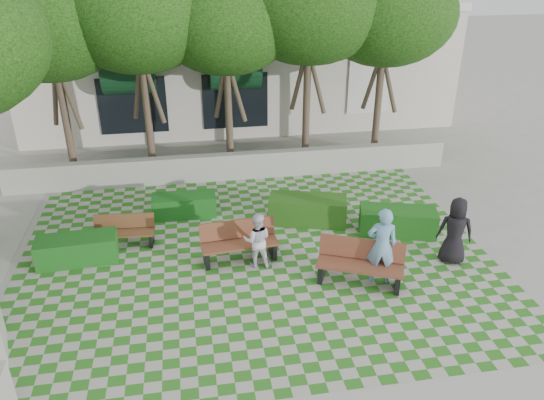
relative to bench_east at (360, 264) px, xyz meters
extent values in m
plane|color=gray|center=(-2.29, 0.44, -0.51)|extent=(90.00, 90.00, 0.00)
plane|color=#2B721E|center=(-2.29, 1.44, -0.51)|extent=(12.00, 12.00, 0.00)
cube|color=#9E9B93|center=(-2.29, 6.64, -0.06)|extent=(15.00, 0.36, 0.90)
cube|color=brown|center=(-0.03, -0.08, -0.01)|extent=(2.10, 1.37, 0.07)
cube|color=brown|center=(0.08, 0.19, 0.30)|extent=(1.91, 0.94, 0.51)
cube|color=black|center=(-0.86, 0.28, -0.26)|extent=(0.33, 0.56, 0.49)
cube|color=black|center=(0.79, -0.43, -0.26)|extent=(0.33, 0.56, 0.49)
cube|color=brown|center=(-2.71, 1.43, -0.03)|extent=(1.98, 0.76, 0.06)
cube|color=brown|center=(-2.73, 1.71, 0.26)|extent=(1.94, 0.31, 0.49)
cube|color=black|center=(-3.56, 1.35, -0.28)|extent=(0.15, 0.54, 0.47)
cube|color=black|center=(-1.85, 1.51, -0.28)|extent=(0.15, 0.54, 0.47)
cube|color=#55341D|center=(-5.66, 2.67, -0.11)|extent=(1.63, 0.61, 0.05)
cube|color=#55341D|center=(-5.65, 2.90, 0.13)|extent=(1.60, 0.24, 0.40)
cube|color=black|center=(-6.37, 2.73, -0.32)|extent=(0.12, 0.45, 0.39)
cube|color=black|center=(-4.96, 2.61, -0.32)|extent=(0.12, 0.45, 0.39)
cube|color=#154C14|center=(1.78, 2.11, -0.15)|extent=(2.23, 1.36, 0.73)
cube|color=#1E4B14|center=(-0.54, 3.16, -0.13)|extent=(2.36, 1.44, 0.77)
cube|color=#144E18|center=(-4.04, 4.17, -0.19)|extent=(1.86, 0.76, 0.65)
cube|color=#144B16|center=(-6.77, 2.09, -0.17)|extent=(2.01, 0.91, 0.69)
imported|color=#689ABE|center=(0.48, -0.02, 0.46)|extent=(0.81, 0.65, 1.94)
imported|color=black|center=(2.60, 0.50, 0.37)|extent=(1.01, 0.85, 1.76)
imported|color=silver|center=(-2.30, 1.15, 0.21)|extent=(0.78, 0.65, 1.44)
cylinder|color=#47382B|center=(-7.79, 8.04, 1.31)|extent=(0.26, 0.26, 3.64)
ellipsoid|color=#1E4C11|center=(-7.79, 8.04, 4.56)|extent=(4.80, 4.80, 3.60)
cylinder|color=#47382B|center=(-5.09, 8.04, 1.39)|extent=(0.26, 0.26, 3.81)
ellipsoid|color=#1E4C11|center=(-5.09, 8.04, 4.79)|extent=(5.00, 5.00, 3.75)
cylinder|color=#47382B|center=(-2.29, 8.04, 1.28)|extent=(0.26, 0.26, 3.58)
ellipsoid|color=#1E4C11|center=(-2.29, 8.04, 4.48)|extent=(4.60, 4.60, 3.45)
cylinder|color=#47382B|center=(0.51, 8.04, 1.45)|extent=(0.26, 0.26, 3.92)
ellipsoid|color=#1E4C11|center=(0.51, 8.04, 4.95)|extent=(5.20, 5.20, 3.90)
cylinder|color=#47382B|center=(3.21, 8.04, 1.34)|extent=(0.26, 0.26, 3.70)
ellipsoid|color=#1E4C11|center=(3.21, 8.04, 4.64)|extent=(4.80, 4.80, 3.60)
cube|color=beige|center=(-1.29, 14.64, 1.99)|extent=(18.00, 8.00, 5.00)
cube|color=white|center=(-1.29, 10.64, 4.49)|extent=(18.00, 0.30, 0.30)
cube|color=black|center=(3.71, 10.62, 1.69)|extent=(1.40, 0.10, 2.40)
cylinder|color=#0F371B|center=(-5.79, 10.62, 2.49)|extent=(3.00, 1.80, 1.80)
cube|color=black|center=(-5.79, 10.62, 1.09)|extent=(2.60, 0.08, 2.20)
cylinder|color=#0F371B|center=(-1.79, 10.62, 2.49)|extent=(3.00, 1.80, 1.80)
cube|color=black|center=(-1.79, 10.62, 1.09)|extent=(2.60, 0.08, 2.20)
camera|label=1|loc=(-3.84, -10.06, 6.89)|focal=35.00mm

